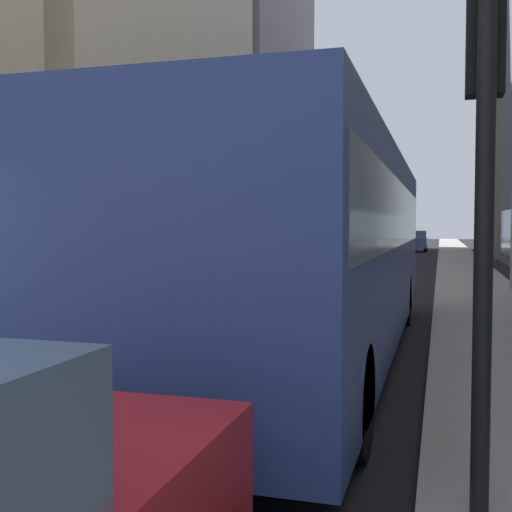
# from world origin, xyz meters

# --- Properties ---
(ground_plane) EXTENTS (120.00, 120.00, 0.00)m
(ground_plane) POSITION_xyz_m (0.00, 35.00, 0.00)
(ground_plane) COLOR black
(sidewalk_left) EXTENTS (2.40, 110.00, 0.15)m
(sidewalk_left) POSITION_xyz_m (-5.70, 35.00, 0.07)
(sidewalk_left) COLOR #ADA89E
(sidewalk_left) RESTS_ON ground
(sidewalk_right) EXTENTS (2.40, 110.00, 0.15)m
(sidewalk_right) POSITION_xyz_m (5.70, 35.00, 0.07)
(sidewalk_right) COLOR #9E9991
(sidewalk_right) RESTS_ON ground
(building_left_mid) EXTENTS (8.58, 21.52, 25.60)m
(building_left_mid) POSITION_xyz_m (-11.90, 26.41, 12.79)
(building_left_mid) COLOR #B2A893
(building_left_mid) RESTS_ON ground
(building_left_far) EXTENTS (8.76, 19.47, 35.03)m
(building_left_far) POSITION_xyz_m (-11.90, 48.31, 17.51)
(building_left_far) COLOR slate
(building_left_far) RESTS_ON ground
(transit_bus) EXTENTS (2.78, 11.53, 3.05)m
(transit_bus) POSITION_xyz_m (2.80, 5.66, 1.78)
(transit_bus) COLOR #33478C
(transit_bus) RESTS_ON ground
(car_black_suv) EXTENTS (1.91, 4.56, 1.62)m
(car_black_suv) POSITION_xyz_m (-2.80, 13.12, 0.83)
(car_black_suv) COLOR black
(car_black_suv) RESTS_ON ground
(car_grey_wagon) EXTENTS (1.94, 4.70, 1.62)m
(car_grey_wagon) POSITION_xyz_m (1.20, 30.98, 0.83)
(car_grey_wagon) COLOR slate
(car_grey_wagon) RESTS_ON ground
(car_silver_sedan) EXTENTS (1.91, 4.06, 1.62)m
(car_silver_sedan) POSITION_xyz_m (-2.80, 23.63, 0.82)
(car_silver_sedan) COLOR #B7BABF
(car_silver_sedan) RESTS_ON ground
(car_blue_hatchback) EXTENTS (1.70, 4.03, 1.62)m
(car_blue_hatchback) POSITION_xyz_m (2.80, 46.58, 0.82)
(car_blue_hatchback) COLOR #4C6BB7
(car_blue_hatchback) RESTS_ON ground
(box_truck) EXTENTS (2.30, 7.50, 3.05)m
(box_truck) POSITION_xyz_m (-1.20, 38.92, 1.67)
(box_truck) COLOR #A51919
(box_truck) RESTS_ON ground
(dalmatian_dog) EXTENTS (0.22, 0.96, 0.72)m
(dalmatian_dog) POSITION_xyz_m (1.07, 0.71, 0.51)
(dalmatian_dog) COLOR white
(dalmatian_dog) RESTS_ON ground
(traffic_light_near) EXTENTS (0.24, 0.41, 3.40)m
(traffic_light_near) POSITION_xyz_m (4.90, 0.49, 2.44)
(traffic_light_near) COLOR black
(traffic_light_near) RESTS_ON sidewalk_right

